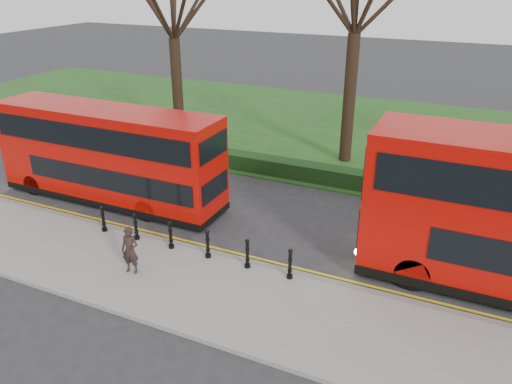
% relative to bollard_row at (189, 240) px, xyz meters
% --- Properties ---
extents(ground, '(120.00, 120.00, 0.00)m').
position_rel_bollard_row_xyz_m(ground, '(0.35, 1.35, -0.65)').
color(ground, '#28282B').
rests_on(ground, ground).
extents(pavement, '(60.00, 4.00, 0.15)m').
position_rel_bollard_row_xyz_m(pavement, '(0.35, -1.65, -0.57)').
color(pavement, gray).
rests_on(pavement, ground).
extents(kerb, '(60.00, 0.25, 0.16)m').
position_rel_bollard_row_xyz_m(kerb, '(0.35, 0.35, -0.57)').
color(kerb, slate).
rests_on(kerb, ground).
extents(grass_verge, '(60.00, 18.00, 0.06)m').
position_rel_bollard_row_xyz_m(grass_verge, '(0.35, 16.35, -0.62)').
color(grass_verge, '#194617').
rests_on(grass_verge, ground).
extents(hedge, '(60.00, 0.90, 0.80)m').
position_rel_bollard_row_xyz_m(hedge, '(0.35, 8.15, -0.25)').
color(hedge, black).
rests_on(hedge, ground).
extents(yellow_line_outer, '(60.00, 0.10, 0.01)m').
position_rel_bollard_row_xyz_m(yellow_line_outer, '(0.35, 0.65, -0.64)').
color(yellow_line_outer, yellow).
rests_on(yellow_line_outer, ground).
extents(yellow_line_inner, '(60.00, 0.10, 0.01)m').
position_rel_bollard_row_xyz_m(yellow_line_inner, '(0.35, 0.85, -0.64)').
color(yellow_line_inner, yellow).
rests_on(yellow_line_inner, ground).
extents(tree_left, '(6.51, 6.51, 10.17)m').
position_rel_bollard_row_xyz_m(tree_left, '(-7.65, 11.35, 6.73)').
color(tree_left, black).
rests_on(tree_left, ground).
extents(bollard_row, '(7.56, 0.15, 1.00)m').
position_rel_bollard_row_xyz_m(bollard_row, '(0.00, 0.00, 0.00)').
color(bollard_row, black).
rests_on(bollard_row, pavement).
extents(bus_lead, '(10.06, 2.31, 4.00)m').
position_rel_bollard_row_xyz_m(bus_lead, '(-5.39, 2.57, 1.36)').
color(bus_lead, '#AF0A04').
rests_on(bus_lead, ground).
extents(pedestrian, '(0.63, 0.46, 1.60)m').
position_rel_bollard_row_xyz_m(pedestrian, '(-1.04, -1.80, 0.30)').
color(pedestrian, black).
rests_on(pedestrian, pavement).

